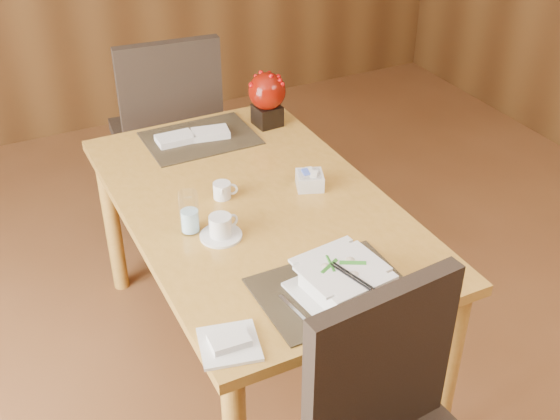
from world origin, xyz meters
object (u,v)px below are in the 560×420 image
soup_setting (342,282)px  sugar_caddy (310,180)px  far_chair (168,126)px  water_glass (189,212)px  coffee_cup (221,228)px  berry_decor (267,96)px  creamer_jug (222,190)px  dining_table (256,224)px  bread_plate (229,344)px

soup_setting → sugar_caddy: (0.21, 0.59, -0.02)m
far_chair → water_glass: bearing=81.3°
coffee_cup → berry_decor: (0.50, 0.69, 0.10)m
soup_setting → berry_decor: berry_decor is taller
creamer_jug → berry_decor: 0.62m
dining_table → sugar_caddy: (0.22, 0.00, 0.13)m
soup_setting → coffee_cup: size_ratio=2.01×
sugar_caddy → far_chair: size_ratio=0.09×
creamer_jug → far_chair: (0.10, 0.95, -0.19)m
bread_plate → far_chair: 1.71m
dining_table → berry_decor: 0.67m
sugar_caddy → far_chair: far_chair is taller
sugar_caddy → soup_setting: bearing=-109.9°
bread_plate → sugar_caddy: bearing=46.9°
coffee_cup → creamer_jug: 0.25m
soup_setting → sugar_caddy: soup_setting is taller
water_glass → soup_setting: bearing=-61.1°
water_glass → bread_plate: 0.57m
bread_plate → coffee_cup: bearing=70.0°
dining_table → bread_plate: (-0.37, -0.63, 0.10)m
creamer_jug → soup_setting: bearing=-59.9°
soup_setting → bread_plate: size_ratio=1.78×
water_glass → sugar_caddy: (0.50, 0.07, -0.05)m
coffee_cup → soup_setting: bearing=-65.0°
coffee_cup → berry_decor: berry_decor is taller
water_glass → bread_plate: water_glass is taller
water_glass → berry_decor: (0.58, 0.61, 0.06)m
dining_table → coffee_cup: coffee_cup is taller
dining_table → creamer_jug: 0.18m
soup_setting → far_chair: 1.63m
water_glass → creamer_jug: size_ratio=1.84×
dining_table → berry_decor: size_ratio=6.35×
water_glass → berry_decor: size_ratio=0.64×
soup_setting → creamer_jug: size_ratio=3.46×
bread_plate → far_chair: bearing=77.1°
creamer_jug → bread_plate: 0.76m
soup_setting → far_chair: (-0.00, 1.61, -0.21)m
bread_plate → far_chair: (0.38, 1.66, -0.16)m
sugar_caddy → far_chair: (-0.21, 1.03, -0.18)m
creamer_jug → berry_decor: (0.40, 0.46, 0.10)m
berry_decor → far_chair: far_chair is taller
berry_decor → bread_plate: 1.36m
water_glass → dining_table: bearing=14.2°
soup_setting → water_glass: (-0.28, 0.51, 0.02)m
dining_table → soup_setting: size_ratio=5.22×
soup_setting → bread_plate: bearing=-179.8°
creamer_jug → water_glass: bearing=-118.6°
berry_decor → sugar_caddy: bearing=-99.0°
soup_setting → creamer_jug: 0.67m
coffee_cup → water_glass: bearing=136.5°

